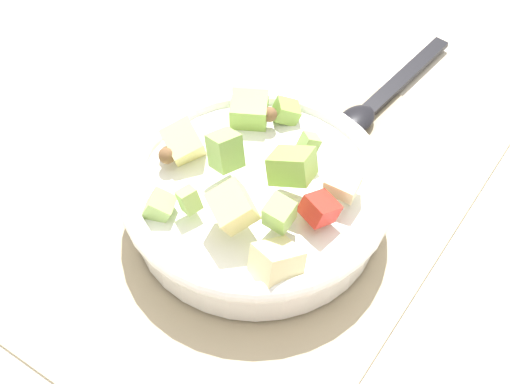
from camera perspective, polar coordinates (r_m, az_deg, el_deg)
The scene contains 4 objects.
ground_plane at distance 0.75m, azimuth 0.84°, elevation -2.59°, with size 2.40×2.40×0.00m, color silver.
placemat at distance 0.75m, azimuth 0.85°, elevation -2.45°, with size 0.50×0.32×0.01m, color tan.
salad_bowl at distance 0.72m, azimuth -0.02°, elevation -0.25°, with size 0.26×0.26×0.11m.
serving_spoon at distance 0.87m, azimuth 9.41°, elevation 7.01°, with size 0.22×0.05×0.01m.
Camera 1 is at (-0.38, -0.25, 0.60)m, focal length 51.60 mm.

